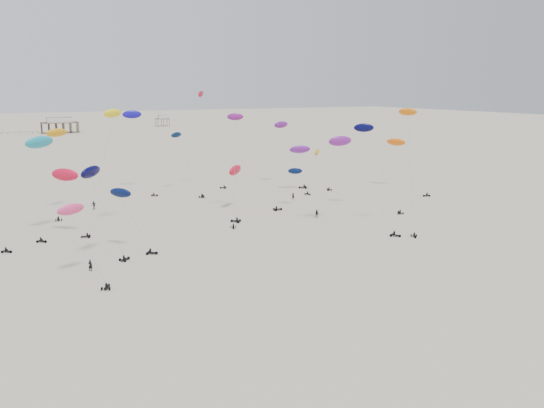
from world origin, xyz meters
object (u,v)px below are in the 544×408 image
rig_0 (315,160)px  rig_4 (62,182)px  pavilion_main (60,126)px  pavilion_small (162,121)px  spectator_0 (91,271)px  rig_9 (206,116)px

rig_0 → rig_4: bearing=2.9°
pavilion_main → rig_4: rig_4 is taller
pavilion_small → spectator_0: bearing=-107.1°
pavilion_small → rig_9: bearing=-102.3°
rig_4 → rig_0: bearing=149.4°
pavilion_main → rig_4: (-20.79, -240.85, 5.61)m
spectator_0 → rig_4: bearing=-55.0°
pavilion_small → rig_0: bearing=-96.5°
rig_4 → spectator_0: size_ratio=6.08×
pavilion_main → pavilion_small: 76.16m
pavilion_small → spectator_0: 305.93m
rig_0 → rig_4: size_ratio=0.92×
pavilion_main → rig_0: rig_0 is taller
pavilion_main → rig_0: 228.05m
rig_0 → rig_9: rig_9 is taller
rig_4 → spectator_0: (1.08, -21.61, -9.83)m
pavilion_small → spectator_0: (-89.71, -292.46, -3.49)m
rig_0 → rig_4: rig_4 is taller
pavilion_small → rig_0: 255.94m
rig_4 → spectator_0: bearing=47.3°
pavilion_main → pavilion_small: (70.00, 30.00, -0.74)m
pavilion_small → spectator_0: size_ratio=4.40×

